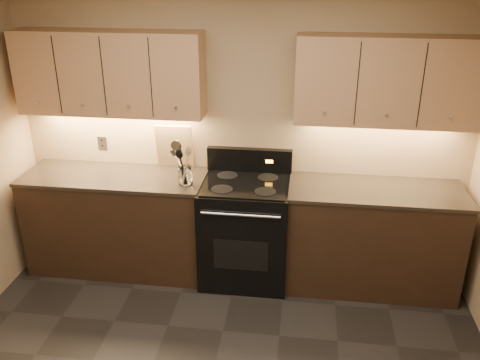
{
  "coord_description": "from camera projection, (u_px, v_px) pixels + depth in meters",
  "views": [
    {
      "loc": [
        0.55,
        -2.25,
        2.68
      ],
      "look_at": [
        0.06,
        1.45,
        1.06
      ],
      "focal_mm": 38.0,
      "sensor_mm": 36.0,
      "label": 1
    }
  ],
  "objects": [
    {
      "name": "steel_spatula",
      "position": [
        189.0,
        164.0,
        4.24
      ],
      "size": [
        0.24,
        0.12,
        0.34
      ],
      "primitive_type": null,
      "rotation": [
        0.19,
        -0.41,
        -0.33
      ],
      "color": "silver",
      "rests_on": "utensil_crock"
    },
    {
      "name": "counter_left",
      "position": [
        119.0,
        221.0,
        4.67
      ],
      "size": [
        1.62,
        0.62,
        0.93
      ],
      "color": "black",
      "rests_on": "ground"
    },
    {
      "name": "utensil_crock",
      "position": [
        185.0,
        176.0,
        4.29
      ],
      "size": [
        0.14,
        0.14,
        0.15
      ],
      "color": "white",
      "rests_on": "counter_left"
    },
    {
      "name": "steel_skimmer",
      "position": [
        187.0,
        163.0,
        4.22
      ],
      "size": [
        0.18,
        0.09,
        0.37
      ],
      "primitive_type": null,
      "rotation": [
        -0.01,
        -0.26,
        0.01
      ],
      "color": "silver",
      "rests_on": "utensil_crock"
    },
    {
      "name": "stove",
      "position": [
        245.0,
        229.0,
        4.51
      ],
      "size": [
        0.76,
        0.68,
        1.14
      ],
      "color": "black",
      "rests_on": "ground"
    },
    {
      "name": "cutting_board",
      "position": [
        174.0,
        146.0,
        4.57
      ],
      "size": [
        0.34,
        0.12,
        0.42
      ],
      "primitive_type": "cube",
      "rotation": [
        0.21,
        0.0,
        0.03
      ],
      "color": "tan",
      "rests_on": "counter_left"
    },
    {
      "name": "black_turner",
      "position": [
        184.0,
        165.0,
        4.24
      ],
      "size": [
        0.15,
        0.15,
        0.34
      ],
      "primitive_type": null,
      "rotation": [
        -0.23,
        -0.16,
        0.21
      ],
      "color": "black",
      "rests_on": "utensil_crock"
    },
    {
      "name": "counter_right",
      "position": [
        371.0,
        238.0,
        4.4
      ],
      "size": [
        1.46,
        0.62,
        0.93
      ],
      "color": "black",
      "rests_on": "ground"
    },
    {
      "name": "upper_cab_left",
      "position": [
        110.0,
        73.0,
        4.28
      ],
      "size": [
        1.6,
        0.3,
        0.7
      ],
      "primitive_type": "cube",
      "color": "tan",
      "rests_on": "wall_back"
    },
    {
      "name": "black_spoon",
      "position": [
        185.0,
        163.0,
        4.26
      ],
      "size": [
        0.09,
        0.17,
        0.34
      ],
      "primitive_type": null,
      "rotation": [
        0.33,
        -0.1,
        0.07
      ],
      "color": "black",
      "rests_on": "utensil_crock"
    },
    {
      "name": "wall_back",
      "position": [
        241.0,
        130.0,
        4.48
      ],
      "size": [
        4.0,
        0.04,
        2.6
      ],
      "primitive_type": "cube",
      "color": "tan",
      "rests_on": "ground"
    },
    {
      "name": "outlet_plate",
      "position": [
        102.0,
        143.0,
        4.7
      ],
      "size": [
        0.08,
        0.01,
        0.12
      ],
      "primitive_type": "cube",
      "color": "#B2B5BA",
      "rests_on": "wall_back"
    },
    {
      "name": "wooden_spoon",
      "position": [
        182.0,
        165.0,
        4.24
      ],
      "size": [
        0.13,
        0.08,
        0.32
      ],
      "primitive_type": null,
      "rotation": [
        0.02,
        0.19,
        0.23
      ],
      "color": "tan",
      "rests_on": "utensil_crock"
    },
    {
      "name": "upper_cab_right",
      "position": [
        387.0,
        81.0,
        4.0
      ],
      "size": [
        1.44,
        0.3,
        0.7
      ],
      "primitive_type": "cube",
      "color": "tan",
      "rests_on": "wall_back"
    }
  ]
}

